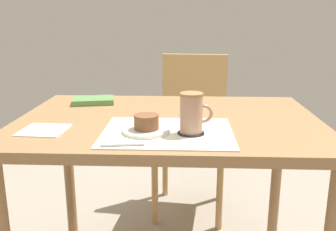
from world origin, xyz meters
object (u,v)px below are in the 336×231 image
object	(u,v)px
wooden_chair	(192,126)
pastry_plate	(147,131)
pastry	(146,122)
coffee_mug	(192,113)
small_book	(93,101)
dining_table	(168,138)

from	to	relation	value
wooden_chair	pastry_plate	xyz separation A→B (m)	(-0.17, -0.92, 0.26)
pastry	coffee_mug	distance (m)	0.15
small_book	pastry_plate	bearing A→B (deg)	-68.34
wooden_chair	small_book	world-z (taller)	wooden_chair
coffee_mug	small_book	world-z (taller)	coffee_mug
pastry	coffee_mug	size ratio (longest dim) A/B	0.62
pastry	dining_table	bearing A→B (deg)	72.46
pastry_plate	coffee_mug	bearing A→B (deg)	-2.37
dining_table	pastry_plate	bearing A→B (deg)	-107.54
dining_table	pastry_plate	size ratio (longest dim) A/B	7.24
pastry_plate	pastry	size ratio (longest dim) A/B	1.93
coffee_mug	small_book	size ratio (longest dim) A/B	0.74
pastry_plate	pastry	distance (m)	0.03
pastry	coffee_mug	bearing A→B (deg)	-2.37
wooden_chair	pastry	world-z (taller)	wooden_chair
pastry_plate	dining_table	bearing A→B (deg)	72.46
pastry_plate	pastry	world-z (taller)	pastry
coffee_mug	wooden_chair	bearing A→B (deg)	88.67
coffee_mug	small_book	xyz separation A→B (m)	(-0.44, 0.45, -0.06)
pastry_plate	small_book	distance (m)	0.52
wooden_chair	pastry_plate	world-z (taller)	wooden_chair
dining_table	coffee_mug	world-z (taller)	coffee_mug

